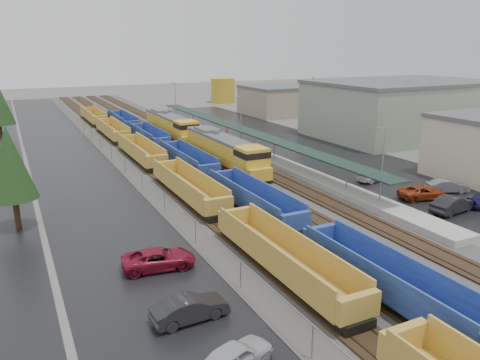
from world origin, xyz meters
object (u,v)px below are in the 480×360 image
object	(u,v)px
locomotive_trail	(171,127)
parked_car_west_c	(159,259)
locomotive_lead	(225,153)
storage_tank	(223,90)
well_string_blue	(215,178)
parked_car_east_e	(447,186)
well_string_yellow	(161,167)
parked_car_west_a	(235,357)
parked_car_east_c	(374,175)
parked_car_east_a	(453,204)
parked_car_east_b	(423,192)
parked_car_west_b	(190,309)

from	to	relation	value
locomotive_trail	parked_car_west_c	xyz separation A→B (m)	(-15.37, -43.15, -1.70)
locomotive_lead	storage_tank	size ratio (longest dim) A/B	3.04
well_string_blue	parked_car_west_c	world-z (taller)	well_string_blue
storage_tank	parked_car_west_c	xyz separation A→B (m)	(-45.95, -90.15, -2.59)
well_string_blue	parked_car_east_e	distance (m)	25.06
well_string_yellow	storage_tank	size ratio (longest dim) A/B	16.45
well_string_blue	locomotive_lead	bearing A→B (deg)	56.42
locomotive_lead	storage_tank	xyz separation A→B (m)	(30.58, 68.00, 0.89)
parked_car_west_a	parked_car_west_c	distance (m)	12.17
parked_car_west_c	parked_car_east_e	size ratio (longest dim) A/B	1.19
locomotive_lead	well_string_blue	size ratio (longest dim) A/B	0.19
well_string_blue	parked_car_east_c	world-z (taller)	well_string_blue
locomotive_trail	parked_car_west_a	distance (m)	57.41
well_string_yellow	parked_car_east_a	xyz separation A→B (m)	(20.86, -24.23, -0.40)
locomotive_lead	parked_car_west_a	size ratio (longest dim) A/B	4.63
parked_car_west_a	parked_car_west_c	xyz separation A→B (m)	(-0.08, 12.17, -0.02)
parked_car_east_e	locomotive_lead	bearing A→B (deg)	66.05
locomotive_lead	parked_car_east_b	bearing A→B (deg)	-54.56
locomotive_lead	parked_car_west_c	world-z (taller)	locomotive_lead
parked_car_east_a	parked_car_east_e	bearing A→B (deg)	-53.96
locomotive_lead	parked_car_west_c	size ratio (longest dim) A/B	3.87
well_string_yellow	parked_car_east_b	distance (m)	29.40
well_string_yellow	storage_tank	world-z (taller)	storage_tank
well_string_yellow	parked_car_east_a	distance (m)	31.97
well_string_yellow	parked_car_west_b	world-z (taller)	well_string_yellow
locomotive_trail	parked_car_east_c	xyz separation A→B (m)	(13.71, -32.59, -1.74)
locomotive_trail	parked_car_east_b	distance (m)	42.32
locomotive_lead	parked_car_east_e	xyz separation A→B (m)	(17.65, -18.64, -1.70)
locomotive_lead	storage_tank	bearing A→B (deg)	65.79
well_string_yellow	well_string_blue	xyz separation A→B (m)	(4.00, -6.96, -0.01)
storage_tank	parked_car_west_c	bearing A→B (deg)	-117.01
parked_car_east_b	parked_car_east_e	size ratio (longest dim) A/B	1.14
well_string_yellow	parked_car_west_b	xyz separation A→B (m)	(-7.70, -30.19, -0.48)
locomotive_lead	parked_car_west_a	xyz separation A→B (m)	(-15.29, -34.31, -1.68)
parked_car_east_b	parked_car_east_e	bearing A→B (deg)	-71.37
parked_car_west_c	parked_car_east_b	bearing A→B (deg)	-76.37
well_string_yellow	parked_car_east_a	bearing A→B (deg)	-49.28
locomotive_lead	parked_car_west_a	bearing A→B (deg)	-114.02
well_string_blue	parked_car_east_c	distance (m)	18.57
parked_car_east_a	parked_car_east_c	bearing A→B (deg)	-12.31
locomotive_lead	locomotive_trail	size ratio (longest dim) A/B	1.00
well_string_yellow	parked_car_west_c	world-z (taller)	well_string_yellow
well_string_yellow	parked_car_east_c	world-z (taller)	well_string_yellow
locomotive_lead	parked_car_east_a	bearing A→B (deg)	-61.11
well_string_blue	parked_car_east_b	distance (m)	21.87
well_string_yellow	parked_car_east_a	size ratio (longest dim) A/B	21.84
locomotive_lead	parked_car_west_b	xyz separation A→B (m)	(-15.70, -29.26, -1.68)
parked_car_west_b	parked_car_east_e	world-z (taller)	parked_car_west_b
parked_car_west_b	parked_car_east_b	xyz separation A→B (m)	(29.26, 10.20, -0.05)
locomotive_trail	parked_car_east_b	size ratio (longest dim) A/B	4.03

